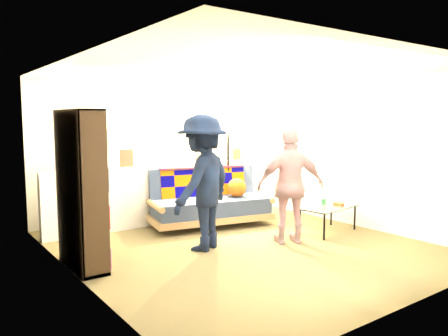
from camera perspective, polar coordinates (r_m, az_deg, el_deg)
name	(u,v)px	position (r m, az deg, el deg)	size (l,w,h in m)	color
ground	(241,245)	(6.20, 2.21, -10.03)	(5.00, 5.00, 0.00)	brown
room_shell	(221,125)	(6.32, -0.38, 5.66)	(4.60, 5.05, 2.45)	silver
half_wall_ledge	(176,193)	(7.55, -6.27, -3.21)	(4.45, 0.15, 1.00)	silver
ledge_decor	(164,154)	(7.34, -7.79, 1.82)	(2.97, 0.02, 0.45)	brown
futon_sofa	(209,201)	(7.28, -1.92, -4.37)	(2.12, 1.30, 0.85)	#A68051
bookshelf	(81,195)	(5.37, -18.17, -3.38)	(0.31, 0.93, 1.86)	black
coffee_table	(328,208)	(6.99, 13.48, -5.10)	(1.04, 0.67, 0.51)	black
floor_lamp	(228,154)	(7.58, 0.55, 1.80)	(0.32, 0.30, 1.62)	black
person_left	(203,183)	(5.84, -2.79, -1.91)	(1.17, 0.67, 1.82)	black
person_right	(291,186)	(6.21, 8.70, -2.31)	(0.96, 0.40, 1.64)	pink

